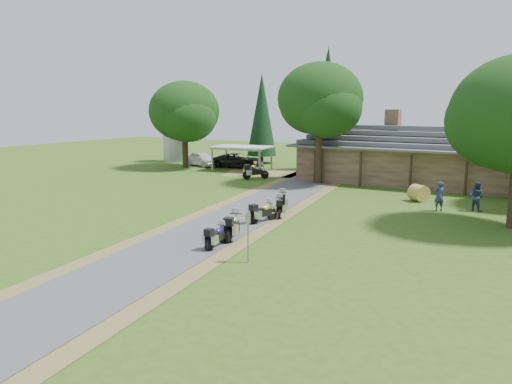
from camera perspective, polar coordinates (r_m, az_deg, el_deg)
The scene contains 22 objects.
ground at distance 25.38m, azimuth -6.84°, elevation -5.17°, with size 120.00×120.00×0.00m, color #335217.
driveway at distance 28.83m, azimuth -2.86°, elevation -3.28°, with size 46.00×46.00×0.00m, color #49494C.
lodge at distance 44.61m, azimuth 18.62°, elevation 4.09°, with size 21.40×9.40×4.90m, color brown, non-canonical shape.
silo at distance 59.65m, azimuth -9.17°, elevation 6.38°, with size 2.99×2.99×6.07m, color gray.
carport at distance 50.71m, azimuth -1.60°, elevation 3.86°, with size 5.71×3.81×2.48m, color silver, non-canonical shape.
car_white_sedan at distance 54.92m, azimuth -6.22°, elevation 3.98°, with size 5.74×2.42×1.91m, color white.
car_dark_suv at distance 53.22m, azimuth -2.03°, elevation 4.04°, with size 5.95×2.53×2.28m, color black.
motorcycle_row_a at distance 23.42m, azimuth -4.52°, elevation -4.93°, with size 1.72×0.56×1.17m, color #211A93, non-canonical shape.
motorcycle_row_b at distance 24.82m, azimuth -2.67°, elevation -3.76°, with size 2.08×0.68×1.42m, color #98999F, non-canonical shape.
motorcycle_row_c at distance 28.28m, azimuth 0.79°, elevation -2.21°, with size 1.86×0.61×1.27m, color gold, non-canonical shape.
motorcycle_row_d at distance 29.82m, azimuth 2.72°, elevation -1.59°, with size 1.86×0.61×1.27m, color #C84307, non-canonical shape.
motorcycle_row_e at distance 31.81m, azimuth 3.03°, elevation -0.89°, with size 1.82×0.59×1.24m, color black, non-canonical shape.
motorcycle_carport_a at distance 47.31m, azimuth -0.47°, elevation 2.69°, with size 1.84×0.60×1.26m, color #C1A20F, non-canonical shape.
motorcycle_carport_b at distance 44.83m, azimuth -0.02°, elevation 2.42°, with size 2.15×0.70×1.47m, color slate, non-canonical shape.
person_a at distance 33.27m, azimuth 20.21°, elevation -0.19°, with size 0.62×0.45×2.19m, color navy.
person_b at distance 34.14m, azimuth 23.91°, elevation -0.20°, with size 0.62×0.44×2.17m, color navy.
hay_bale at distance 36.23m, azimuth 18.11°, elevation -0.12°, with size 1.15×1.15×1.05m, color #A17F3B.
sign_post at distance 21.01m, azimuth -0.92°, elevation -5.19°, with size 0.39×0.07×2.19m, color gray, non-canonical shape.
oak_lodge_left at distance 42.27m, azimuth 7.30°, elevation 8.69°, with size 7.06×7.06×11.47m, color black, non-canonical shape.
oak_silo at distance 53.43m, azimuth -8.17°, elevation 7.91°, with size 7.38×7.38×9.62m, color black, non-canonical shape.
cedar_near at distance 51.48m, azimuth 8.13°, elevation 9.36°, with size 4.02×4.02×12.34m, color black.
cedar_far at distance 57.11m, azimuth 0.66°, elevation 8.40°, with size 3.37×3.37×10.14m, color black.
Camera 1 is at (14.79, -19.55, 6.57)m, focal length 35.00 mm.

